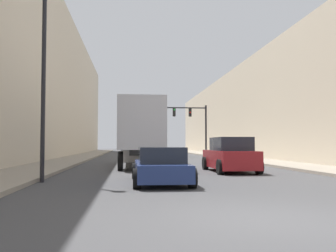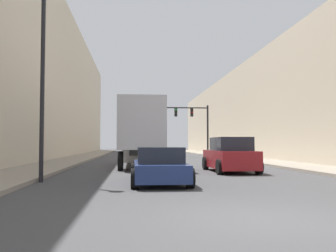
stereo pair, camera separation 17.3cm
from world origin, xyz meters
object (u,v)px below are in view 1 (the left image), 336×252
object	(u,v)px
suv_car	(230,156)
sedan_car	(160,166)
semi_truck	(139,132)
street_lamp	(44,43)
traffic_signal_gantry	(194,121)

from	to	relation	value
suv_car	sedan_car	bearing A→B (deg)	-128.27
semi_truck	street_lamp	world-z (taller)	street_lamp
semi_truck	street_lamp	distance (m)	11.73
sedan_car	traffic_signal_gantry	size ratio (longest dim) A/B	0.83
semi_truck	suv_car	bearing A→B (deg)	-55.24
semi_truck	street_lamp	xyz separation A→B (m)	(-3.81, -10.68, 2.98)
suv_car	street_lamp	world-z (taller)	street_lamp
semi_truck	suv_car	distance (m)	7.87
sedan_car	street_lamp	xyz separation A→B (m)	(-4.30, 0.67, 4.53)
sedan_car	street_lamp	bearing A→B (deg)	171.09
suv_car	street_lamp	distance (m)	10.25
sedan_car	semi_truck	bearing A→B (deg)	92.46
traffic_signal_gantry	street_lamp	world-z (taller)	street_lamp
suv_car	traffic_signal_gantry	distance (m)	22.44
semi_truck	sedan_car	world-z (taller)	semi_truck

